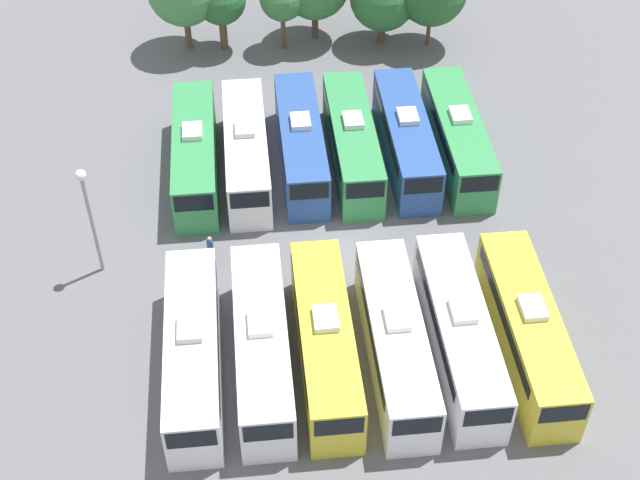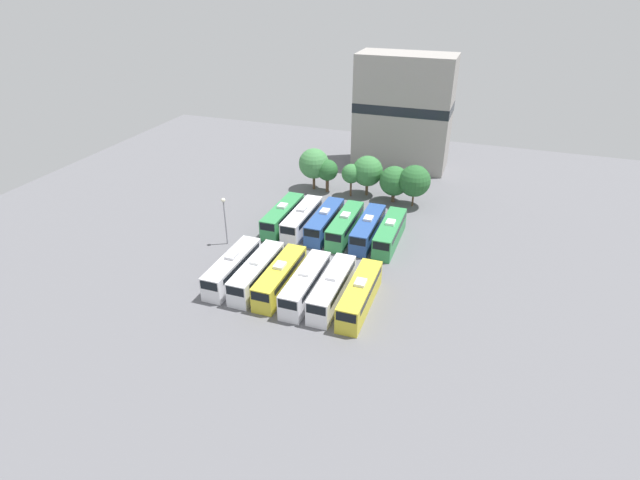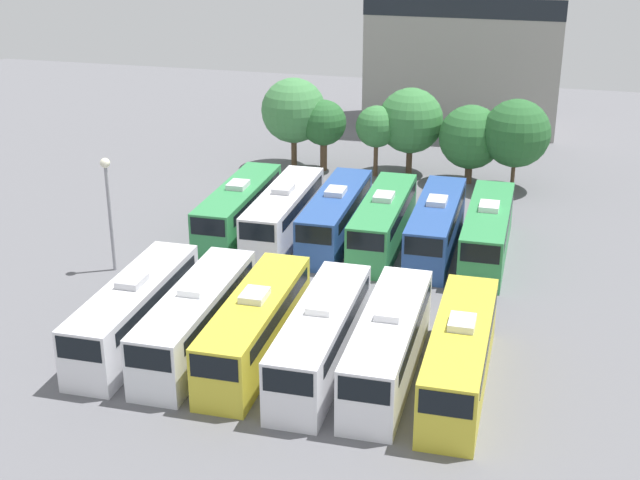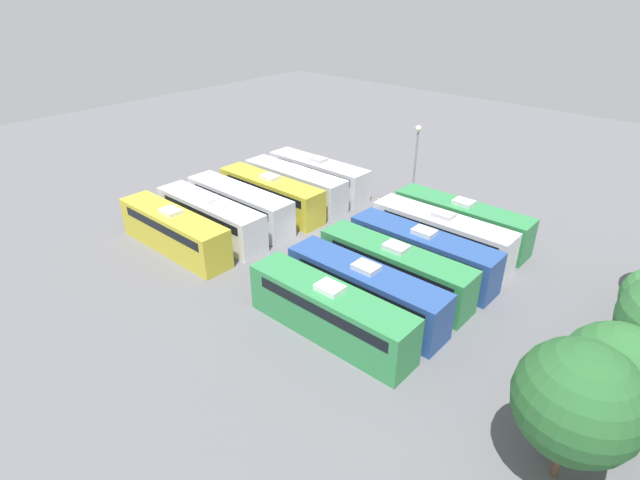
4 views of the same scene
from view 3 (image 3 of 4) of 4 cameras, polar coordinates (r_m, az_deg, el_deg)
ground_plane at (r=51.62m, az=0.56°, el=-3.47°), size 118.82×118.82×0.00m
bus_0 at (r=46.89m, az=-11.78°, el=-4.37°), size 2.59×11.33×3.55m
bus_1 at (r=45.60m, az=-7.92°, el=-4.89°), size 2.59×11.33×3.55m
bus_2 at (r=44.55m, az=-4.15°, el=-5.41°), size 2.59×11.33×3.55m
bus_3 at (r=43.39m, az=0.08°, el=-6.15°), size 2.59×11.33×3.55m
bus_4 at (r=42.92m, az=4.39°, el=-6.55°), size 2.59×11.33×3.55m
bus_5 at (r=42.40m, az=8.95°, el=-7.17°), size 2.59×11.33×3.55m
bus_6 at (r=60.20m, az=-5.21°, el=2.08°), size 2.59×11.33×3.55m
bus_7 at (r=59.21m, az=-2.33°, el=1.81°), size 2.59×11.33×3.55m
bus_8 at (r=58.71m, az=1.01°, el=1.65°), size 2.59×11.33×3.55m
bus_9 at (r=57.88m, az=4.07°, el=1.28°), size 2.59×11.33×3.55m
bus_10 at (r=57.47m, az=7.44°, el=0.99°), size 2.59×11.33×3.55m
bus_11 at (r=57.03m, az=10.67°, el=0.62°), size 2.59×11.33×3.55m
worker_person at (r=53.51m, az=-7.16°, el=-1.71°), size 0.36×0.36×1.78m
light_pole at (r=54.42m, az=-13.42°, el=2.86°), size 0.60×0.60×7.15m
tree_0 at (r=73.32m, az=-1.70°, el=8.28°), size 5.28×5.28×7.40m
tree_1 at (r=72.51m, az=0.24°, el=7.49°), size 3.69×3.69×5.85m
tree_2 at (r=71.13m, az=3.64°, el=7.24°), size 3.31×3.31×5.75m
tree_3 at (r=71.86m, az=5.82°, el=7.60°), size 5.20×5.20×7.02m
tree_4 at (r=70.29m, az=9.62°, el=6.51°), size 4.96×4.96×6.22m
tree_5 at (r=69.27m, az=12.46°, el=6.68°), size 5.17×5.17×7.04m
depot_building at (r=86.42m, az=9.39°, el=14.17°), size 17.91×8.69×21.30m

